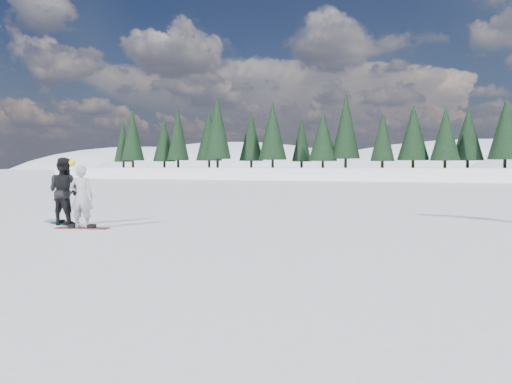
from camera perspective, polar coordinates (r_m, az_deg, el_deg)
ground at (r=14.55m, az=-22.24°, el=-4.15°), size 420.00×420.00×0.00m
alpine_backdrop at (r=201.43m, az=14.94°, el=-1.58°), size 412.50×227.00×53.20m
snowboarder_woman at (r=14.70m, az=-19.32°, el=-0.48°), size 0.75×0.59×1.94m
snowboarder_man at (r=15.83m, az=-21.11°, el=0.07°), size 1.01×0.80×2.01m
snowboard_woman at (r=14.78m, az=-19.25°, el=-3.93°), size 1.52×0.64×0.03m
snowboard_man at (r=15.91m, az=-21.04°, el=-3.48°), size 1.48×0.89×0.03m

